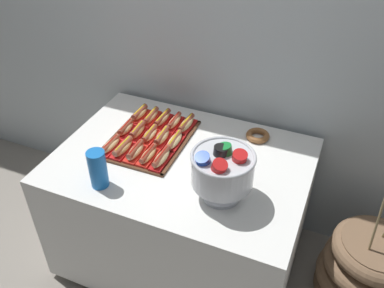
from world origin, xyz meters
TOP-DOWN VIEW (x-y plane):
  - ground_plane at (0.00, 0.00)m, footprint 10.00×10.00m
  - back_wall at (0.00, 0.55)m, footprint 6.00×0.10m
  - buffet_table at (0.00, 0.00)m, footprint 1.33×0.94m
  - floor_vase at (1.05, 0.12)m, footprint 0.53×0.53m
  - serving_tray at (-0.23, 0.09)m, footprint 0.41×0.53m
  - hot_dog_0 at (-0.38, -0.08)m, footprint 0.07×0.17m
  - hot_dog_1 at (-0.30, -0.08)m, footprint 0.07×0.17m
  - hot_dog_2 at (-0.23, -0.08)m, footprint 0.07×0.17m
  - hot_dog_3 at (-0.15, -0.08)m, footprint 0.07×0.17m
  - hot_dog_4 at (-0.08, -0.08)m, footprint 0.06×0.18m
  - hot_dog_5 at (-0.38, 0.08)m, footprint 0.07×0.15m
  - hot_dog_6 at (-0.31, 0.08)m, footprint 0.06×0.16m
  - hot_dog_7 at (-0.23, 0.09)m, footprint 0.07×0.16m
  - hot_dog_8 at (-0.16, 0.09)m, footprint 0.07×0.17m
  - hot_dog_9 at (-0.08, 0.09)m, footprint 0.07×0.18m
  - hot_dog_10 at (-0.38, 0.25)m, footprint 0.07×0.16m
  - hot_dog_11 at (-0.31, 0.25)m, footprint 0.06×0.18m
  - hot_dog_12 at (-0.23, 0.25)m, footprint 0.06×0.17m
  - hot_dog_13 at (-0.16, 0.25)m, footprint 0.06×0.17m
  - hot_dog_14 at (-0.08, 0.25)m, footprint 0.07×0.18m
  - punch_bowl at (0.29, -0.19)m, footprint 0.29×0.29m
  - cup_stack at (-0.28, -0.34)m, footprint 0.09×0.09m
  - donut at (0.32, 0.34)m, footprint 0.13×0.13m

SIDE VIEW (x-z plane):
  - ground_plane at x=0.00m, z-range 0.00..0.00m
  - floor_vase at x=1.05m, z-range -0.29..0.74m
  - buffet_table at x=0.00m, z-range 0.02..0.79m
  - serving_tray at x=-0.23m, z-range 0.77..0.78m
  - donut at x=0.32m, z-range 0.77..0.81m
  - hot_dog_9 at x=-0.08m, z-range 0.78..0.83m
  - hot_dog_3 at x=-0.15m, z-range 0.78..0.83m
  - hot_dog_0 at x=-0.38m, z-range 0.78..0.83m
  - hot_dog_7 at x=-0.23m, z-range 0.78..0.83m
  - hot_dog_11 at x=-0.31m, z-range 0.78..0.83m
  - hot_dog_13 at x=-0.16m, z-range 0.78..0.84m
  - hot_dog_5 at x=-0.38m, z-range 0.78..0.84m
  - hot_dog_4 at x=-0.08m, z-range 0.78..0.84m
  - hot_dog_12 at x=-0.23m, z-range 0.78..0.84m
  - hot_dog_10 at x=-0.38m, z-range 0.78..0.84m
  - hot_dog_2 at x=-0.23m, z-range 0.78..0.84m
  - hot_dog_1 at x=-0.30m, z-range 0.78..0.84m
  - hot_dog_14 at x=-0.08m, z-range 0.78..0.84m
  - hot_dog_8 at x=-0.16m, z-range 0.78..0.84m
  - hot_dog_6 at x=-0.31m, z-range 0.78..0.84m
  - cup_stack at x=-0.28m, z-range 0.77..0.97m
  - punch_bowl at x=0.29m, z-range 0.80..1.09m
  - back_wall at x=0.00m, z-range 0.00..2.60m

